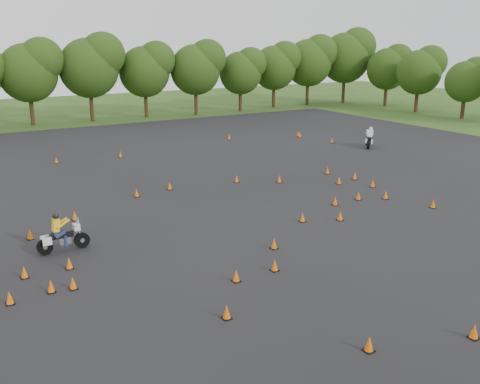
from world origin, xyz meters
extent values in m
plane|color=#2D5119|center=(0.00, 0.00, 0.00)|extent=(140.00, 140.00, 0.00)
plane|color=black|center=(0.00, 6.00, 0.01)|extent=(62.00, 62.00, 0.00)
cone|color=#E96109|center=(-7.56, 7.41, 0.23)|extent=(0.26, 0.26, 0.45)
cone|color=#E96109|center=(-1.15, -0.80, 0.23)|extent=(0.26, 0.26, 0.45)
cone|color=#E96109|center=(-11.71, -0.35, 0.23)|extent=(0.26, 0.26, 0.45)
cone|color=#E96109|center=(9.99, 6.34, 0.23)|extent=(0.26, 0.26, 0.45)
cone|color=#E96109|center=(16.30, 20.59, 0.23)|extent=(0.26, 0.26, 0.45)
cone|color=#E96109|center=(-9.25, 1.58, 0.23)|extent=(0.26, 0.26, 0.45)
cone|color=#E96109|center=(-10.31, -0.15, 0.23)|extent=(0.26, 0.26, 0.45)
cone|color=#E96109|center=(-9.57, -0.28, 0.23)|extent=(0.26, 0.26, 0.45)
cone|color=#E96109|center=(5.37, 8.18, 0.23)|extent=(0.26, 0.26, 0.45)
cone|color=#E96109|center=(16.97, 16.86, 0.23)|extent=(0.26, 0.26, 0.45)
cone|color=#E96109|center=(8.48, 2.16, 0.23)|extent=(0.26, 0.26, 0.45)
cone|color=#E96109|center=(-0.01, -9.82, 0.23)|extent=(0.26, 0.26, 0.45)
cone|color=#E96109|center=(3.79, 0.62, 0.23)|extent=(0.26, 0.26, 0.45)
cone|color=#E96109|center=(-0.80, 20.56, 0.23)|extent=(0.26, 0.26, 0.45)
cone|color=#E96109|center=(-5.46, 21.04, 0.23)|extent=(0.26, 0.26, 0.45)
cone|color=#E96109|center=(-1.22, 10.22, 0.23)|extent=(0.26, 0.26, 0.45)
cone|color=#E96109|center=(-3.46, 9.77, 0.23)|extent=(0.26, 0.26, 0.45)
cone|color=#E96109|center=(-5.84, -4.98, 0.23)|extent=(0.26, 0.26, 0.45)
cone|color=#E96109|center=(8.34, 5.96, 0.23)|extent=(0.26, 0.26, 0.45)
cone|color=#E96109|center=(10.11, 22.93, 0.23)|extent=(0.26, 0.26, 0.45)
cone|color=#E96109|center=(-3.23, -8.72, 0.23)|extent=(0.26, 0.26, 0.45)
cone|color=#E96109|center=(3.10, 9.62, 0.23)|extent=(0.26, 0.26, 0.45)
cone|color=#E96109|center=(5.25, 2.71, 0.23)|extent=(0.26, 0.26, 0.45)
cone|color=#E96109|center=(9.66, 4.39, 0.23)|extent=(0.26, 0.26, 0.45)
cone|color=#E96109|center=(-9.98, 5.78, 0.23)|extent=(0.26, 0.26, 0.45)
cone|color=#E96109|center=(-2.41, -2.70, 0.23)|extent=(0.26, 0.26, 0.45)
cone|color=#E96109|center=(9.44, 8.40, 0.23)|extent=(0.26, 0.26, 0.45)
cone|color=#E96109|center=(9.43, -0.35, 0.23)|extent=(0.26, 0.26, 0.45)
cone|color=#E96109|center=(2.06, 1.42, 0.23)|extent=(0.26, 0.26, 0.45)
cone|color=#E96109|center=(7.03, 2.81, 0.23)|extent=(0.26, 0.26, 0.45)
cone|color=#E96109|center=(16.43, 21.05, 0.23)|extent=(0.26, 0.26, 0.45)
cone|color=#E96109|center=(-4.19, -2.76, 0.23)|extent=(0.26, 0.26, 0.45)
cone|color=#E96109|center=(-10.91, 1.60, 0.23)|extent=(0.26, 0.26, 0.45)
camera|label=1|loc=(-13.38, -18.50, 8.69)|focal=40.00mm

